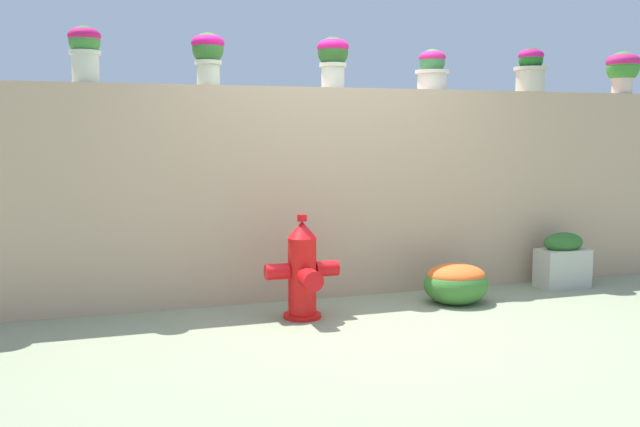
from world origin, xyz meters
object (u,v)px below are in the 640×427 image
at_px(potted_plant_4, 432,68).
at_px(fire_hydrant, 303,272).
at_px(potted_plant_1, 85,49).
at_px(potted_plant_2, 208,52).
at_px(potted_plant_3, 333,56).
at_px(potted_plant_5, 531,68).
at_px(planter_box, 563,261).
at_px(potted_plant_6, 623,68).
at_px(flower_bush_left, 456,282).

xyz_separation_m(potted_plant_4, fire_hydrant, (-1.40, -0.74, -1.58)).
height_order(potted_plant_1, potted_plant_2, potted_plant_1).
bearing_deg(potted_plant_1, potted_plant_3, 0.35).
distance_m(potted_plant_4, potted_plant_5, 0.95).
height_order(potted_plant_1, planter_box, potted_plant_1).
relative_size(potted_plant_1, potted_plant_5, 1.06).
distance_m(potted_plant_2, fire_hydrant, 1.86).
bearing_deg(potted_plant_2, potted_plant_1, 177.28).
distance_m(potted_plant_1, potted_plant_5, 3.83).
bearing_deg(potted_plant_6, flower_bush_left, -163.95).
bearing_deg(flower_bush_left, potted_plant_6, 16.05).
relative_size(potted_plant_2, planter_box, 0.82).
bearing_deg(planter_box, potted_plant_6, 23.36).
xyz_separation_m(flower_bush_left, planter_box, (1.18, 0.21, 0.06)).
bearing_deg(fire_hydrant, potted_plant_6, 11.11).
height_order(potted_plant_1, potted_plant_3, potted_plant_3).
relative_size(potted_plant_1, fire_hydrant, 0.54).
xyz_separation_m(potted_plant_2, potted_plant_6, (3.95, 0.01, -0.01)).
bearing_deg(potted_plant_6, potted_plant_2, -179.92).
xyz_separation_m(potted_plant_3, potted_plant_4, (0.93, 0.02, -0.07)).
bearing_deg(potted_plant_3, planter_box, -12.09).
height_order(potted_plant_3, fire_hydrant, potted_plant_3).
xyz_separation_m(potted_plant_1, potted_plant_5, (3.83, -0.04, -0.04)).
bearing_deg(potted_plant_5, potted_plant_3, 178.36).
bearing_deg(potted_plant_1, potted_plant_5, -0.62).
relative_size(potted_plant_4, flower_bush_left, 0.68).
xyz_separation_m(potted_plant_4, flower_bush_left, (-0.09, -0.67, -1.76)).
xyz_separation_m(potted_plant_2, planter_box, (3.06, -0.38, -1.76)).
distance_m(potted_plant_1, potted_plant_2, 0.91).
relative_size(potted_plant_4, potted_plant_5, 0.90).
distance_m(potted_plant_5, fire_hydrant, 2.92).
distance_m(potted_plant_1, fire_hydrant, 2.32).
height_order(potted_plant_2, planter_box, potted_plant_2).
bearing_deg(potted_plant_5, potted_plant_1, 179.38).
bearing_deg(potted_plant_4, potted_plant_2, -177.77).
bearing_deg(planter_box, fire_hydrant, -173.56).
height_order(potted_plant_4, planter_box, potted_plant_4).
xyz_separation_m(potted_plant_2, potted_plant_5, (2.92, 0.00, -0.04)).
bearing_deg(potted_plant_3, potted_plant_2, -176.98).
height_order(potted_plant_3, planter_box, potted_plant_3).
distance_m(potted_plant_1, planter_box, 4.36).
relative_size(potted_plant_2, potted_plant_4, 1.13).
bearing_deg(potted_plant_2, planter_box, -7.02).
height_order(flower_bush_left, planter_box, planter_box).
relative_size(potted_plant_3, flower_bush_left, 0.80).
bearing_deg(flower_bush_left, potted_plant_2, 162.60).
xyz_separation_m(potted_plant_3, planter_box, (2.02, -0.43, -1.76)).
relative_size(potted_plant_3, potted_plant_5, 1.06).
bearing_deg(fire_hydrant, planter_box, 6.44).
bearing_deg(planter_box, potted_plant_2, 172.98).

